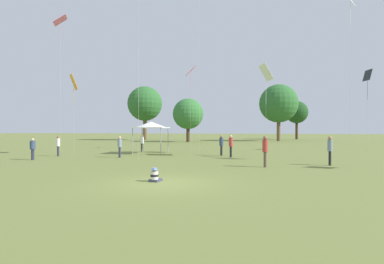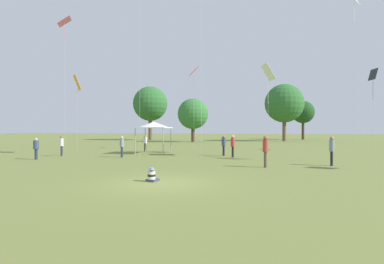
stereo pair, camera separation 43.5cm
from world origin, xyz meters
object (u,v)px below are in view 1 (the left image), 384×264
Objects in this scene: kite_8 at (266,74)px; distant_tree_2 at (297,112)px; person_standing_6 at (265,148)px; person_standing_7 at (231,144)px; kite_2 at (350,4)px; kite_7 at (60,23)px; person_standing_2 at (120,145)px; person_standing_4 at (221,143)px; kite_0 at (74,83)px; distant_tree_1 at (145,104)px; kite_4 at (191,72)px; distant_tree_3 at (188,114)px; person_standing_1 at (142,142)px; person_standing_0 at (58,144)px; seated_toddler at (155,176)px; distant_tree_0 at (279,104)px; person_standing_5 at (330,147)px; kite_9 at (367,77)px; canopy_tent at (151,125)px.

kite_8 is 0.85× the size of distant_tree_2.
person_standing_6 is 8.31m from kite_8.
kite_2 is at bearing 122.30° from person_standing_7.
person_standing_6 is 0.14× the size of kite_7.
person_standing_2 is 0.20× the size of distant_tree_2.
person_standing_4 is 13.87m from kite_0.
distant_tree_1 is at bearing -156.11° from kite_7.
kite_2 is at bearing -47.11° from kite_8.
distant_tree_2 reaches higher than person_standing_6.
person_standing_2 is at bearing 7.27° from kite_4.
person_standing_1 is at bearing -87.00° from distant_tree_3.
person_standing_0 is 54.65m from distant_tree_2.
kite_4 is at bearing 133.81° from kite_7.
seated_toddler is 0.08× the size of distant_tree_3.
kite_4 reaches higher than distant_tree_2.
person_standing_4 reaches higher than person_standing_1.
distant_tree_0 is (19.45, 38.14, 6.15)m from person_standing_0.
person_standing_5 is 0.23× the size of distant_tree_3.
distant_tree_0 reaches higher than person_standing_2.
distant_tree_1 is (-27.91, 38.75, 6.46)m from person_standing_5.
distant_tree_0 is at bearing 26.49° from distant_tree_3.
person_standing_1 is 9.44m from kite_4.
kite_9 is (10.10, 15.28, 6.36)m from person_standing_6.
distant_tree_3 reaches higher than person_standing_4.
distant_tree_0 is at bearing 162.60° from kite_7.
kite_4 is at bearing 70.76° from canopy_tent.
distant_tree_1 is (-19.45, 46.59, 7.33)m from seated_toddler.
distant_tree_2 is 1.10× the size of distant_tree_3.
kite_9 is at bearing -65.62° from kite_0.
person_standing_0 is at bearing -64.13° from person_standing_7.
person_standing_6 is (11.78, -9.75, 0.12)m from person_standing_1.
kite_4 is (-11.70, 12.10, 7.39)m from person_standing_5.
kite_0 is 0.53× the size of kite_2.
person_standing_1 is at bearing 167.37° from person_standing_5.
kite_0 is at bearing -96.31° from distant_tree_3.
person_standing_7 reaches higher than person_standing_4.
distant_tree_3 is at bearing 50.39° from kite_8.
person_standing_4 is 28.46m from distant_tree_3.
person_standing_7 is 14.59m from kite_0.
person_standing_2 is 0.95× the size of person_standing_7.
person_standing_6 is 0.20× the size of kite_4.
kite_9 is (21.88, 5.52, 6.48)m from person_standing_1.
person_standing_2 is 8.36m from person_standing_4.
kite_9 is (26.30, 10.17, 1.22)m from kite_0.
person_standing_6 is at bearing -5.32° from kite_9.
person_standing_1 is at bearing -47.70° from kite_9.
person_standing_2 is at bearing -70.67° from distant_tree_1.
kite_9 is 29.69m from distant_tree_3.
person_standing_2 is 12.78m from kite_8.
person_standing_4 is at bearing 104.02° from kite_7.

